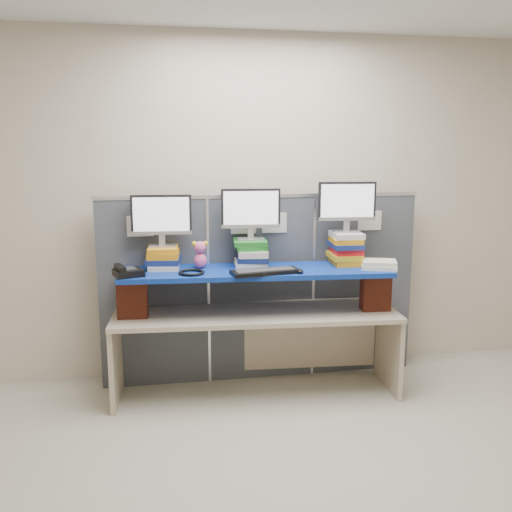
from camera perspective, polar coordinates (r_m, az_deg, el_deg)
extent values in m
cube|color=beige|center=(2.83, 7.30, 0.62)|extent=(5.00, 4.00, 2.80)
cube|color=#BAB5A2|center=(3.37, 6.67, -23.43)|extent=(5.00, 4.00, 0.01)
cube|color=#3D4248|center=(4.58, -10.20, -3.79)|extent=(0.85, 0.05, 1.50)
cube|color=#3D4248|center=(4.66, 0.53, -3.36)|extent=(0.85, 0.05, 1.50)
cube|color=#3D4248|center=(4.89, 10.57, -2.86)|extent=(0.85, 0.05, 1.50)
cube|color=silver|center=(4.53, 0.55, 6.06)|extent=(2.60, 0.06, 0.03)
cube|color=silver|center=(4.45, -11.52, 2.95)|extent=(0.20, 0.00, 0.16)
cube|color=silver|center=(4.50, -1.26, 3.26)|extent=(0.20, 0.00, 0.16)
cube|color=silver|center=(4.54, 1.86, 3.34)|extent=(0.20, 0.00, 0.16)
cube|color=silver|center=(4.77, 11.31, 3.50)|extent=(0.20, 0.00, 0.16)
cube|color=tan|center=(4.38, 0.00, -5.81)|extent=(2.20, 0.79, 0.04)
cube|color=tan|center=(4.50, -13.78, -10.06)|extent=(0.08, 0.59, 0.62)
cube|color=tan|center=(4.71, 13.13, -9.09)|extent=(0.08, 0.59, 0.62)
cube|color=maroon|center=(4.29, -12.26, -4.12)|extent=(0.23, 0.13, 0.30)
cube|color=maroon|center=(4.47, 11.87, -3.47)|extent=(0.23, 0.13, 0.30)
cube|color=#0B2F94|center=(4.29, 0.00, -1.55)|extent=(2.05, 0.65, 0.04)
cube|color=beige|center=(4.38, -9.18, -0.95)|extent=(0.25, 0.31, 0.04)
cube|color=navy|center=(4.38, -9.23, -0.40)|extent=(0.28, 0.32, 0.04)
cube|color=orange|center=(4.36, -9.25, 0.18)|extent=(0.25, 0.28, 0.05)
cube|color=orange|center=(4.37, -9.28, 0.74)|extent=(0.24, 0.30, 0.03)
cube|color=beige|center=(4.39, -0.54, -0.72)|extent=(0.27, 0.31, 0.04)
cube|color=navy|center=(4.39, -0.38, -0.18)|extent=(0.27, 0.32, 0.04)
cube|color=beige|center=(4.38, -0.36, 0.39)|extent=(0.25, 0.32, 0.05)
cube|color=#1C6921|center=(4.38, -0.57, 0.94)|extent=(0.23, 0.28, 0.03)
cube|color=#1C6921|center=(4.37, -0.61, 1.39)|extent=(0.27, 0.29, 0.04)
cube|color=orange|center=(4.53, 9.03, -0.50)|extent=(0.24, 0.31, 0.04)
cube|color=gold|center=(4.51, 8.83, 0.01)|extent=(0.24, 0.30, 0.04)
cube|color=red|center=(4.52, 9.02, 0.59)|extent=(0.24, 0.29, 0.05)
cube|color=navy|center=(4.50, 8.93, 1.10)|extent=(0.23, 0.30, 0.04)
cube|color=orange|center=(4.50, 8.97, 1.59)|extent=(0.25, 0.29, 0.04)
cube|color=beige|center=(4.49, 9.03, 2.09)|extent=(0.23, 0.27, 0.04)
cube|color=#9E9EA3|center=(4.36, -9.35, 1.01)|extent=(0.21, 0.14, 0.01)
cube|color=#9E9EA3|center=(4.35, -9.37, 1.63)|extent=(0.05, 0.04, 0.08)
cube|color=black|center=(4.33, -9.45, 4.10)|extent=(0.45, 0.06, 0.30)
cube|color=silver|center=(4.31, -9.44, 4.07)|extent=(0.41, 0.03, 0.26)
cube|color=#9E9EA3|center=(4.36, -0.53, 1.71)|extent=(0.21, 0.14, 0.01)
cube|color=#9E9EA3|center=(4.36, -0.53, 2.33)|extent=(0.05, 0.04, 0.08)
cube|color=black|center=(4.33, -0.53, 4.80)|extent=(0.45, 0.06, 0.30)
cube|color=silver|center=(4.31, -0.49, 4.77)|extent=(0.41, 0.03, 0.26)
cube|color=#9E9EA3|center=(4.49, 8.99, 2.44)|extent=(0.21, 0.14, 0.01)
cube|color=#9E9EA3|center=(4.48, 9.01, 3.04)|extent=(0.05, 0.04, 0.08)
cube|color=black|center=(4.46, 9.08, 5.44)|extent=(0.45, 0.06, 0.30)
cube|color=silver|center=(4.44, 9.16, 5.42)|extent=(0.41, 0.03, 0.26)
cube|color=black|center=(4.13, 0.94, -1.59)|extent=(0.52, 0.24, 0.03)
cube|color=#2D2D2F|center=(4.13, 0.94, -1.38)|extent=(0.44, 0.17, 0.00)
ellipsoid|color=black|center=(4.17, 4.36, -1.50)|extent=(0.07, 0.10, 0.03)
cube|color=black|center=(4.16, -12.64, -1.64)|extent=(0.24, 0.23, 0.05)
cube|color=#2D2D2F|center=(4.15, -12.65, -1.25)|extent=(0.12, 0.12, 0.01)
cube|color=black|center=(4.13, -13.44, -1.15)|extent=(0.10, 0.18, 0.03)
torus|color=black|center=(4.15, -6.47, -1.64)|extent=(0.25, 0.25, 0.02)
ellipsoid|color=#DC5491|center=(4.33, -5.59, -0.46)|extent=(0.10, 0.09, 0.11)
sphere|color=#DC5491|center=(4.31, -5.61, 0.88)|extent=(0.09, 0.09, 0.09)
sphere|color=gold|center=(4.31, -6.17, 1.22)|extent=(0.04, 0.04, 0.04)
sphere|color=gold|center=(4.31, -5.08, 1.25)|extent=(0.04, 0.04, 0.04)
cube|color=beige|center=(4.40, 12.22, -1.03)|extent=(0.31, 0.28, 0.03)
cube|color=beige|center=(4.40, 12.23, -0.63)|extent=(0.30, 0.27, 0.03)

